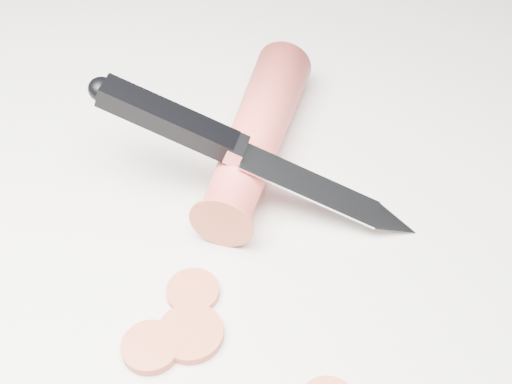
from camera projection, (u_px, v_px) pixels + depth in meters
name	position (u px, v px, depth m)	size (l,w,h in m)	color
ground	(189.00, 293.00, 0.46)	(2.40, 2.40, 0.00)	silver
carrot	(257.00, 135.00, 0.53)	(0.04, 0.04, 0.18)	#E33F36
carrot_slice_0	(193.00, 291.00, 0.45)	(0.03, 0.03, 0.01)	#C55030
carrot_slice_2	(190.00, 333.00, 0.43)	(0.04, 0.04, 0.01)	#C55030
carrot_slice_4	(151.00, 347.00, 0.43)	(0.04, 0.04, 0.01)	#C55030
kitchen_knife	(255.00, 155.00, 0.48)	(0.20, 0.16, 0.09)	silver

